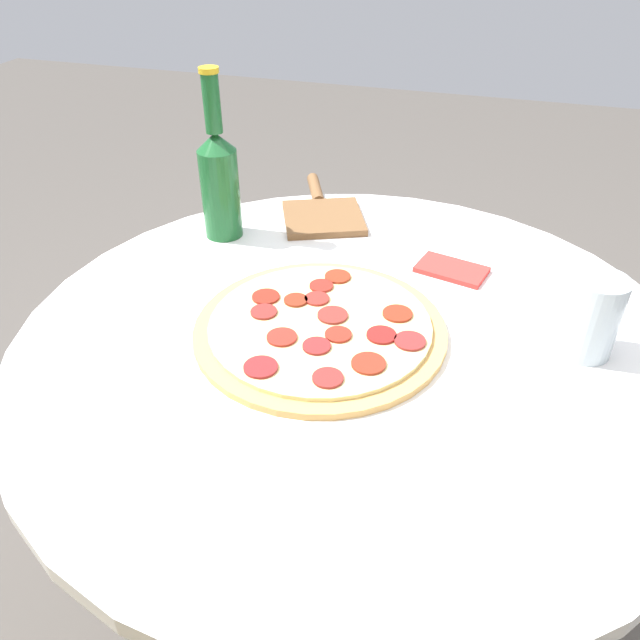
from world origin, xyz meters
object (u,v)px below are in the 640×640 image
at_px(beer_bottle, 219,179).
at_px(drinking_glass, 592,316).
at_px(pizza, 320,328).
at_px(pizza_paddle, 322,212).

relative_size(beer_bottle, drinking_glass, 2.54).
height_order(pizza, pizza_paddle, pizza).
bearing_deg(pizza, beer_bottle, -42.88).
bearing_deg(pizza_paddle, beer_bottle, 107.54).
relative_size(pizza, beer_bottle, 1.24).
relative_size(pizza_paddle, drinking_glass, 2.43).
distance_m(pizza_paddle, drinking_glass, 0.52).
height_order(pizza, beer_bottle, beer_bottle).
relative_size(pizza, pizza_paddle, 1.29).
bearing_deg(beer_bottle, drinking_glass, 164.33).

